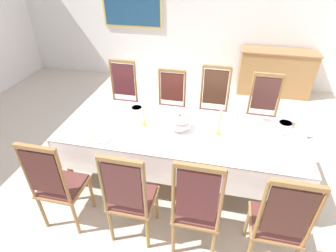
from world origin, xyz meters
The scene contains 21 objects.
ground centered at (0.00, 0.00, -0.02)m, with size 8.22×5.82×0.04m, color beige.
back_wall centered at (0.00, 2.95, 1.50)m, with size 8.22×0.08×3.00m, color silver.
dining_table centered at (0.00, -0.23, 0.70)m, with size 2.79×1.02×0.77m.
tablecloth centered at (0.00, -0.23, 0.67)m, with size 2.81×1.04×0.39m.
chair_south_a centered at (-1.08, -1.15, 0.58)m, with size 0.44×0.42×1.15m.
chair_north_a centered at (-1.08, 0.69, 0.59)m, with size 0.44×0.42×1.17m.
chair_south_b centered at (-0.31, -1.15, 0.58)m, with size 0.44×0.42×1.15m.
chair_north_b centered at (-0.31, 0.69, 0.56)m, with size 0.44×0.42×1.08m.
chair_south_c centered at (0.32, -1.15, 0.60)m, with size 0.44×0.42×1.20m.
chair_north_c centered at (0.32, 0.70, 0.60)m, with size 0.44×0.42×1.20m.
chair_south_d centered at (1.02, -1.15, 0.59)m, with size 0.44×0.42×1.17m.
chair_north_d centered at (1.02, 0.69, 0.58)m, with size 0.44×0.42×1.14m.
soup_tureen centered at (-0.01, -0.23, 0.88)m, with size 0.26×0.26×0.21m.
candlestick_west centered at (-0.44, -0.23, 0.92)m, with size 0.07×0.07×0.35m.
candlestick_east centered at (0.44, -0.23, 0.93)m, with size 0.07×0.07×0.38m.
bowl_near_left centered at (-0.81, -0.62, 0.80)m, with size 0.18×0.18×0.04m.
bowl_near_right centered at (1.21, 0.14, 0.80)m, with size 0.18×0.18×0.04m.
bowl_far_left centered at (-0.64, 0.12, 0.79)m, with size 0.16×0.16×0.03m.
spoon_primary centered at (-0.93, -0.60, 0.78)m, with size 0.03×0.18×0.01m.
spoon_secondary centered at (1.32, 0.17, 0.78)m, with size 0.05×0.18×0.01m.
sideboard centered at (1.42, 2.63, 0.45)m, with size 1.44×0.48×0.90m.
Camera 1 is at (0.41, -2.76, 2.54)m, focal length 28.59 mm.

